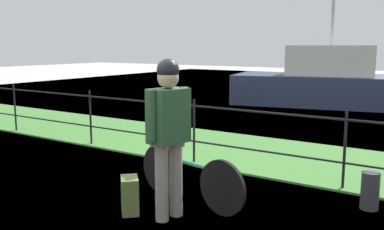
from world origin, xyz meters
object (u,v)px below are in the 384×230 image
Objects in this scene: moored_boat_mid at (329,83)px; bicycle_main at (188,176)px; wooden_crate at (167,135)px; cyclist_person at (168,125)px; terrier_dog at (168,117)px; backpack_on_paving at (130,195)px; mooring_bollard at (370,191)px.

bicycle_main is at bearing -83.66° from moored_boat_mid.
cyclist_person reaches higher than wooden_crate.
wooden_crate is 0.22m from terrier_dog.
bicycle_main is 4.92× the size of terrier_dog.
moored_boat_mid reaches higher than wooden_crate.
moored_boat_mid is (-1.03, 9.31, 0.34)m from bicycle_main.
backpack_on_paving is at bearing -121.30° from bicycle_main.
backpack_on_paving is at bearing -86.13° from moored_boat_mid.
wooden_crate is at bearing 168.54° from bicycle_main.
wooden_crate reaches higher than mooring_bollard.
bicycle_main is 0.72m from terrier_dog.
mooring_bollard is 8.83m from moored_boat_mid.
cyclist_person reaches higher than terrier_dog.
terrier_dog is 0.76× the size of mooring_bollard.
cyclist_person is 2.38m from mooring_bollard.
bicycle_main reaches higher than mooring_bollard.
backpack_on_paving is (-0.44, -0.12, -0.80)m from cyclist_person.
terrier_dog is at bearing -47.91° from backpack_on_paving.
terrier_dog is (-0.33, 0.07, 0.64)m from bicycle_main.
wooden_crate is at bearing -157.60° from mooring_bollard.
mooring_bollard is (1.72, 1.43, -0.79)m from cyclist_person.
moored_boat_mid is at bearing 96.34° from bicycle_main.
cyclist_person is 3.95× the size of mooring_bollard.
wooden_crate is 2.39m from mooring_bollard.
wooden_crate reaches higher than backpack_on_paving.
terrier_dog is at bearing -11.46° from wooden_crate.
terrier_dog is 1.02m from backpack_on_paving.
moored_boat_mid reaches higher than bicycle_main.
mooring_bollard is at bearing -71.26° from moored_boat_mid.
cyclist_person is (0.08, -0.47, 0.68)m from bicycle_main.
terrier_dog reaches higher than wooden_crate.
terrier_dog reaches higher than backpack_on_paving.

